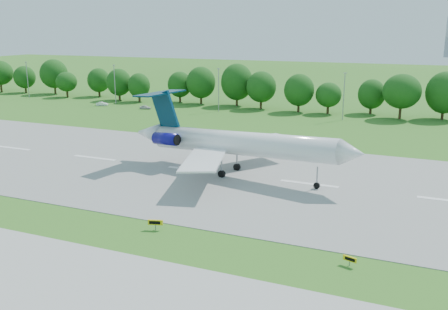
{
  "coord_description": "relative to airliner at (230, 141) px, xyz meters",
  "views": [
    {
      "loc": [
        36.38,
        -47.23,
        23.35
      ],
      "look_at": [
        8.77,
        18.0,
        5.16
      ],
      "focal_mm": 40.0,
      "sensor_mm": 36.0,
      "label": 1
    }
  ],
  "objects": [
    {
      "name": "service_vehicle_a",
      "position": [
        -63.99,
        52.58,
        -4.91
      ],
      "size": [
        3.67,
        2.51,
        1.15
      ],
      "primitive_type": "imported",
      "rotation": [
        0.0,
        0.0,
        1.99
      ],
      "color": "white",
      "rests_on": "ground"
    },
    {
      "name": "taxi_sign_right",
      "position": [
        23.4,
        -25.35,
        -4.73
      ],
      "size": [
        1.45,
        0.59,
        1.03
      ],
      "rotation": [
        0.0,
        0.0,
        -0.3
      ],
      "color": "gray",
      "rests_on": "ground"
    },
    {
      "name": "service_vehicle_b",
      "position": [
        -48.35,
        52.25,
        -4.92
      ],
      "size": [
        3.47,
        1.86,
        1.12
      ],
      "primitive_type": "imported",
      "rotation": [
        0.0,
        0.0,
        1.74
      ],
      "color": "silver",
      "rests_on": "ground"
    },
    {
      "name": "taxi_sign_centre",
      "position": [
        0.68,
        -24.97,
        -4.55
      ],
      "size": [
        1.78,
        0.72,
        1.27
      ],
      "rotation": [
        0.0,
        0.0,
        0.3
      ],
      "color": "gray",
      "rests_on": "ground"
    },
    {
      "name": "light_poles",
      "position": [
        -9.24,
        56.67,
        0.85
      ],
      "size": [
        175.9,
        0.25,
        12.19
      ],
      "color": "gray",
      "rests_on": "ground"
    },
    {
      "name": "tree_line",
      "position": [
        -6.74,
        66.67,
        0.7
      ],
      "size": [
        288.4,
        8.4,
        10.4
      ],
      "color": "#382314",
      "rests_on": "ground"
    },
    {
      "name": "ground",
      "position": [
        -6.74,
        -25.33,
        -5.49
      ],
      "size": [
        600.0,
        600.0,
        0.0
      ],
      "primitive_type": "plane",
      "color": "#2C651A",
      "rests_on": "ground"
    },
    {
      "name": "airliner",
      "position": [
        0.0,
        0.0,
        0.0
      ],
      "size": [
        41.42,
        29.84,
        12.9
      ],
      "rotation": [
        0.0,
        -0.05,
        -0.16
      ],
      "color": "white",
      "rests_on": "ground"
    },
    {
      "name": "runway",
      "position": [
        -6.74,
        -0.33,
        -5.45
      ],
      "size": [
        400.0,
        45.0,
        0.08
      ],
      "primitive_type": "cube",
      "color": "gray",
      "rests_on": "ground"
    }
  ]
}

